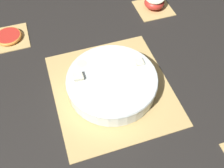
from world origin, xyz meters
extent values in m
plane|color=black|center=(0.00, 0.00, 0.00)|extent=(6.00, 6.00, 0.00)
cube|color=tan|center=(0.00, 0.00, 0.00)|extent=(0.41, 0.37, 0.01)
cube|color=brown|center=(-0.14, 0.00, 0.00)|extent=(0.01, 0.37, 0.00)
cube|color=brown|center=(-0.07, 0.00, 0.00)|extent=(0.01, 0.37, 0.00)
cube|color=brown|center=(0.00, 0.00, 0.00)|extent=(0.01, 0.37, 0.00)
cube|color=brown|center=(0.07, 0.00, 0.00)|extent=(0.01, 0.37, 0.00)
cube|color=brown|center=(0.14, 0.00, 0.00)|extent=(0.01, 0.37, 0.00)
cube|color=tan|center=(0.35, -0.30, 0.00)|extent=(0.14, 0.14, 0.01)
cube|color=brown|center=(0.31, -0.30, 0.00)|extent=(0.00, 0.14, 0.00)
cube|color=brown|center=(0.34, -0.30, 0.00)|extent=(0.00, 0.14, 0.00)
cube|color=brown|center=(0.36, -0.30, 0.00)|extent=(0.00, 0.14, 0.00)
cube|color=brown|center=(0.39, -0.30, 0.00)|extent=(0.00, 0.14, 0.00)
cube|color=tan|center=(0.35, 0.30, 0.00)|extent=(0.14, 0.14, 0.01)
cube|color=brown|center=(0.31, 0.30, 0.00)|extent=(0.00, 0.14, 0.00)
cube|color=brown|center=(0.35, 0.30, 0.00)|extent=(0.00, 0.14, 0.00)
cube|color=brown|center=(0.39, 0.30, 0.00)|extent=(0.00, 0.14, 0.00)
cylinder|color=silver|center=(0.00, 0.00, 0.03)|extent=(0.28, 0.28, 0.06)
torus|color=silver|center=(0.00, 0.00, 0.06)|extent=(0.29, 0.29, 0.01)
cylinder|color=#F4EABC|center=(0.08, -0.07, 0.05)|extent=(0.03, 0.03, 0.01)
cylinder|color=#F4EABC|center=(-0.03, -0.09, 0.05)|extent=(0.03, 0.03, 0.01)
cylinder|color=#F4EABC|center=(0.09, 0.07, 0.06)|extent=(0.03, 0.03, 0.01)
cylinder|color=#F4EABC|center=(-0.06, 0.05, 0.03)|extent=(0.03, 0.03, 0.01)
cylinder|color=#F4EABC|center=(-0.04, -0.10, 0.03)|extent=(0.02, 0.02, 0.01)
cylinder|color=#F4EABC|center=(-0.01, -0.10, 0.03)|extent=(0.03, 0.03, 0.01)
cylinder|color=#F4EABC|center=(0.05, 0.03, 0.02)|extent=(0.02, 0.02, 0.01)
cylinder|color=#F4EABC|center=(0.03, 0.02, 0.02)|extent=(0.03, 0.03, 0.01)
cylinder|color=#F4EABC|center=(0.00, 0.03, 0.05)|extent=(0.03, 0.03, 0.01)
cylinder|color=#F4EABC|center=(0.00, -0.05, 0.02)|extent=(0.03, 0.03, 0.01)
cylinder|color=#F4EABC|center=(0.04, 0.06, 0.03)|extent=(0.03, 0.03, 0.01)
cube|color=beige|center=(0.03, 0.00, 0.05)|extent=(0.03, 0.03, 0.03)
cube|color=beige|center=(-0.05, -0.02, 0.04)|extent=(0.03, 0.03, 0.03)
cube|color=beige|center=(-0.10, 0.06, 0.05)|extent=(0.03, 0.03, 0.03)
cube|color=beige|center=(-0.11, -0.01, 0.04)|extent=(0.02, 0.02, 0.02)
cube|color=beige|center=(0.06, 0.08, 0.02)|extent=(0.03, 0.03, 0.03)
cube|color=beige|center=(0.00, -0.05, 0.05)|extent=(0.02, 0.02, 0.02)
cube|color=beige|center=(0.06, -0.07, 0.02)|extent=(0.03, 0.03, 0.03)
cube|color=beige|center=(0.03, -0.10, 0.06)|extent=(0.03, 0.03, 0.03)
cube|color=beige|center=(0.00, 0.07, 0.04)|extent=(0.03, 0.03, 0.03)
cube|color=beige|center=(0.03, 0.10, 0.06)|extent=(0.03, 0.03, 0.03)
cube|color=beige|center=(0.09, 0.01, 0.04)|extent=(0.03, 0.03, 0.03)
cube|color=beige|center=(0.09, 0.05, 0.03)|extent=(0.03, 0.03, 0.03)
cube|color=beige|center=(-0.07, -0.09, 0.03)|extent=(0.03, 0.03, 0.03)
cube|color=beige|center=(-0.01, 0.10, 0.04)|extent=(0.02, 0.02, 0.02)
ellipsoid|color=orange|center=(0.08, -0.03, 0.03)|extent=(0.03, 0.02, 0.02)
ellipsoid|color=red|center=(-0.06, 0.07, 0.02)|extent=(0.04, 0.02, 0.02)
ellipsoid|color=orange|center=(0.06, 0.03, 0.05)|extent=(0.04, 0.02, 0.02)
ellipsoid|color=orange|center=(-0.02, -0.03, 0.05)|extent=(0.03, 0.02, 0.01)
ellipsoid|color=orange|center=(0.02, -0.08, 0.02)|extent=(0.03, 0.02, 0.01)
ellipsoid|color=red|center=(-0.07, -0.05, 0.05)|extent=(0.03, 0.02, 0.02)
ellipsoid|color=orange|center=(-0.06, 0.07, 0.05)|extent=(0.03, 0.02, 0.02)
ellipsoid|color=orange|center=(0.07, -0.09, 0.04)|extent=(0.03, 0.02, 0.01)
ellipsoid|color=#B72D23|center=(0.35, -0.30, 0.03)|extent=(0.08, 0.08, 0.05)
cylinder|color=red|center=(0.35, 0.30, 0.01)|extent=(0.09, 0.09, 0.01)
torus|color=orange|center=(0.35, 0.30, 0.01)|extent=(0.10, 0.10, 0.01)
camera|label=1|loc=(-0.48, 0.16, 0.70)|focal=42.00mm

